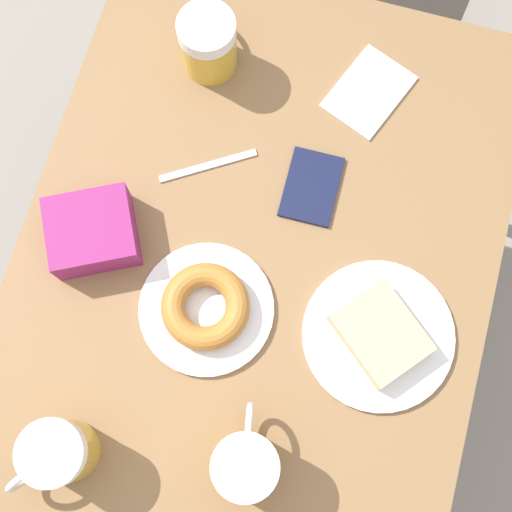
% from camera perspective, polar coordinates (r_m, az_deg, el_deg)
% --- Properties ---
extents(ground_plane, '(8.00, 8.00, 0.00)m').
position_cam_1_polar(ground_plane, '(1.87, 0.00, -5.31)').
color(ground_plane, gray).
extents(table, '(0.78, 1.04, 0.71)m').
position_cam_1_polar(table, '(1.23, 0.00, -0.88)').
color(table, olive).
rests_on(table, ground_plane).
extents(plate_with_cake, '(0.24, 0.24, 0.04)m').
position_cam_1_polar(plate_with_cake, '(1.15, 9.83, -6.20)').
color(plate_with_cake, silver).
rests_on(plate_with_cake, table).
extents(plate_with_donut, '(0.22, 0.22, 0.05)m').
position_cam_1_polar(plate_with_donut, '(1.14, -4.04, -4.12)').
color(plate_with_donut, silver).
rests_on(plate_with_donut, table).
extents(beer_mug_left, '(0.10, 0.14, 0.12)m').
position_cam_1_polar(beer_mug_left, '(1.26, -3.86, 16.71)').
color(beer_mug_left, gold).
rests_on(beer_mug_left, table).
extents(beer_mug_center, '(0.10, 0.14, 0.12)m').
position_cam_1_polar(beer_mug_center, '(1.08, -0.83, -16.27)').
color(beer_mug_center, gold).
rests_on(beer_mug_center, table).
extents(beer_mug_right, '(0.11, 0.12, 0.12)m').
position_cam_1_polar(beer_mug_right, '(1.12, -15.57, -14.94)').
color(beer_mug_right, gold).
rests_on(beer_mug_right, table).
extents(napkin_folded, '(0.15, 0.18, 0.00)m').
position_cam_1_polar(napkin_folded, '(1.29, 9.01, 12.85)').
color(napkin_folded, white).
rests_on(napkin_folded, table).
extents(fork, '(0.15, 0.10, 0.00)m').
position_cam_1_polar(fork, '(1.22, -3.87, 7.21)').
color(fork, silver).
rests_on(fork, table).
extents(passport_near_edge, '(0.09, 0.13, 0.01)m').
position_cam_1_polar(passport_near_edge, '(1.21, 4.46, 5.55)').
color(passport_near_edge, '#141938').
rests_on(passport_near_edge, table).
extents(blue_pouch, '(0.18, 0.17, 0.07)m').
position_cam_1_polar(blue_pouch, '(1.18, -12.97, 1.88)').
color(blue_pouch, '#8C2366').
rests_on(blue_pouch, table).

